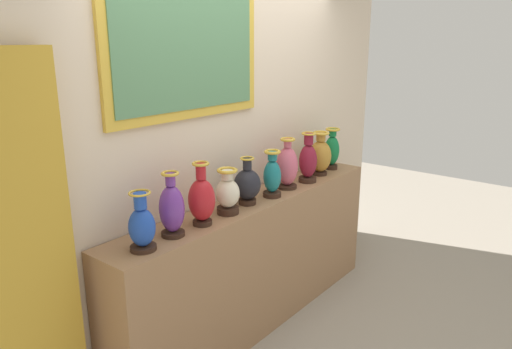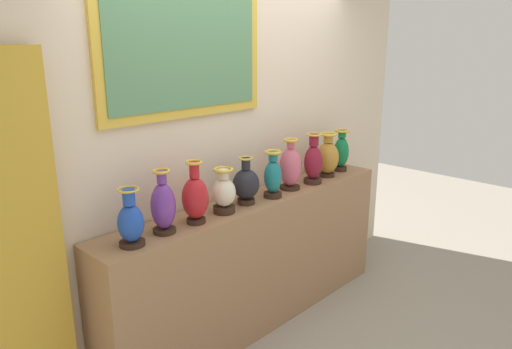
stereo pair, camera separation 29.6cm
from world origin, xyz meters
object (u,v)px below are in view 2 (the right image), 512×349
vase_crimson (195,197)px  vase_burgundy (313,162)px  vase_onyx (246,184)px  vase_ochre (328,157)px  vase_sapphire (131,222)px  vase_violet (163,206)px  vase_teal (273,176)px  vase_emerald (341,151)px  vase_rose (290,167)px  vase_ivory (224,192)px

vase_crimson → vase_burgundy: bearing=-0.3°
vase_onyx → vase_ochre: size_ratio=0.91×
vase_sapphire → vase_violet: vase_violet is taller
vase_teal → vase_burgundy: (0.48, 0.00, 0.02)m
vase_teal → vase_emerald: bearing=3.1°
vase_sapphire → vase_ochre: bearing=1.0°
vase_rose → vase_ochre: (0.49, -0.00, -0.01)m
vase_sapphire → vase_ochre: vase_ochre is taller
vase_sapphire → vase_violet: size_ratio=0.86×
vase_onyx → vase_rose: 0.48m
vase_ivory → vase_crimson: bearing=-177.9°
vase_violet → vase_ochre: (1.67, 0.01, 0.00)m
vase_ivory → vase_burgundy: (0.95, -0.02, 0.03)m
vase_ivory → vase_emerald: vase_emerald is taller
vase_onyx → vase_sapphire: bearing=-177.8°
vase_emerald → vase_burgundy: bearing=-174.0°
vase_sapphire → vase_burgundy: (1.67, 0.00, 0.04)m
vase_ochre → vase_emerald: size_ratio=1.01×
vase_violet → vase_burgundy: vase_burgundy is taller
vase_sapphire → vase_ivory: (0.72, 0.02, 0.00)m
vase_violet → vase_ivory: bearing=-0.4°
vase_onyx → vase_teal: size_ratio=0.96×
vase_rose → vase_ochre: vase_rose is taller
vase_onyx → vase_ochre: vase_ochre is taller
vase_teal → vase_emerald: (0.95, 0.05, 0.02)m
vase_onyx → vase_ochre: 0.97m
vase_violet → vase_onyx: size_ratio=1.16×
vase_onyx → vase_rose: bearing=-0.3°
vase_burgundy → vase_onyx: bearing=177.2°
vase_teal → vase_rose: 0.24m
vase_sapphire → vase_crimson: vase_crimson is taller
vase_sapphire → vase_crimson: 0.47m
vase_crimson → vase_ochre: size_ratio=1.08×
vase_burgundy → vase_emerald: bearing=6.0°
vase_sapphire → vase_rose: bearing=1.4°
vase_onyx → vase_teal: (0.24, -0.04, 0.01)m
vase_teal → vase_ochre: (0.73, 0.03, 0.01)m
vase_violet → vase_burgundy: (1.43, -0.02, 0.01)m
vase_burgundy → vase_ivory: bearing=179.0°
vase_burgundy → vase_emerald: (0.47, 0.05, -0.00)m
vase_ivory → vase_burgundy: 0.95m
vase_onyx → vase_teal: 0.24m
vase_ivory → vase_emerald: size_ratio=0.84×
vase_rose → vase_ochre: 0.49m
vase_sapphire → vase_crimson: bearing=1.1°
vase_sapphire → vase_crimson: (0.47, 0.01, 0.03)m
vase_burgundy → vase_ochre: bearing=7.5°
vase_crimson → vase_ivory: bearing=2.1°
vase_emerald → vase_ivory: bearing=-178.7°
vase_violet → vase_ivory: vase_violet is taller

